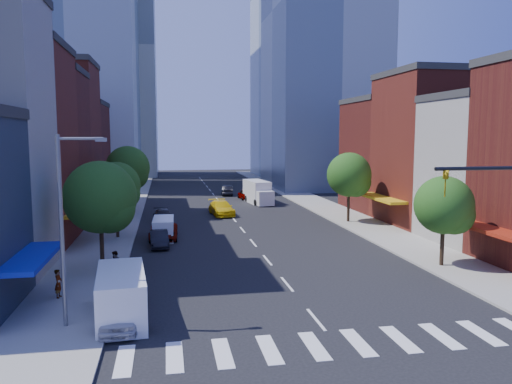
# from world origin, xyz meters

# --- Properties ---
(ground) EXTENTS (220.00, 220.00, 0.00)m
(ground) POSITION_xyz_m (0.00, 0.00, 0.00)
(ground) COLOR black
(ground) RESTS_ON ground
(sidewalk_left) EXTENTS (5.00, 120.00, 0.15)m
(sidewalk_left) POSITION_xyz_m (-12.50, 40.00, 0.07)
(sidewalk_left) COLOR gray
(sidewalk_left) RESTS_ON ground
(sidewalk_right) EXTENTS (5.00, 120.00, 0.15)m
(sidewalk_right) POSITION_xyz_m (12.50, 40.00, 0.07)
(sidewalk_right) COLOR gray
(sidewalk_right) RESTS_ON ground
(crosswalk) EXTENTS (19.00, 3.00, 0.01)m
(crosswalk) POSITION_xyz_m (0.00, -3.00, 0.01)
(crosswalk) COLOR silver
(crosswalk) RESTS_ON ground
(bldg_left_3) EXTENTS (12.00, 8.00, 15.00)m
(bldg_left_3) POSITION_xyz_m (-21.00, 29.00, 7.50)
(bldg_left_3) COLOR #4D1513
(bldg_left_3) RESTS_ON ground
(bldg_left_4) EXTENTS (12.00, 9.00, 17.00)m
(bldg_left_4) POSITION_xyz_m (-21.00, 37.50, 8.50)
(bldg_left_4) COLOR maroon
(bldg_left_4) RESTS_ON ground
(bldg_left_5) EXTENTS (12.00, 10.00, 13.00)m
(bldg_left_5) POSITION_xyz_m (-21.00, 47.00, 6.50)
(bldg_left_5) COLOR #4D1513
(bldg_left_5) RESTS_ON ground
(bldg_right_1) EXTENTS (12.00, 8.00, 12.00)m
(bldg_right_1) POSITION_xyz_m (21.00, 15.00, 6.00)
(bldg_right_1) COLOR silver
(bldg_right_1) RESTS_ON ground
(bldg_right_2) EXTENTS (12.00, 10.00, 15.00)m
(bldg_right_2) POSITION_xyz_m (21.00, 24.00, 7.50)
(bldg_right_2) COLOR maroon
(bldg_right_2) RESTS_ON ground
(bldg_right_3) EXTENTS (12.00, 10.00, 13.00)m
(bldg_right_3) POSITION_xyz_m (21.00, 34.00, 6.50)
(bldg_right_3) COLOR #4D1513
(bldg_right_3) RESTS_ON ground
(tower_ne) EXTENTS (18.00, 20.00, 60.00)m
(tower_ne) POSITION_xyz_m (20.00, 62.00, 30.00)
(tower_ne) COLOR #9EA5AD
(tower_ne) RESTS_ON ground
(tower_far_w) EXTENTS (18.00, 18.00, 56.00)m
(tower_far_w) POSITION_xyz_m (-18.00, 95.00, 28.00)
(tower_far_w) COLOR #9EA5AD
(tower_far_w) RESTS_ON ground
(streetlight) EXTENTS (2.25, 0.25, 9.00)m
(streetlight) POSITION_xyz_m (-11.81, 1.00, 5.28)
(streetlight) COLOR slate
(streetlight) RESTS_ON sidewalk_left
(tree_left_near) EXTENTS (4.80, 4.80, 7.30)m
(tree_left_near) POSITION_xyz_m (-11.35, 10.92, 4.87)
(tree_left_near) COLOR black
(tree_left_near) RESTS_ON sidewalk_left
(tree_left_mid) EXTENTS (4.20, 4.20, 6.65)m
(tree_left_mid) POSITION_xyz_m (-11.35, 21.92, 4.53)
(tree_left_mid) COLOR black
(tree_left_mid) RESTS_ON sidewalk_left
(tree_left_far) EXTENTS (5.00, 5.00, 7.75)m
(tree_left_far) POSITION_xyz_m (-11.35, 35.92, 5.20)
(tree_left_far) COLOR black
(tree_left_far) RESTS_ON sidewalk_left
(tree_right_near) EXTENTS (4.00, 4.00, 6.20)m
(tree_right_near) POSITION_xyz_m (11.65, 7.92, 4.19)
(tree_right_near) COLOR black
(tree_right_near) RESTS_ON sidewalk_right
(tree_right_far) EXTENTS (4.60, 4.60, 7.20)m
(tree_right_far) POSITION_xyz_m (11.65, 25.92, 4.86)
(tree_right_far) COLOR black
(tree_right_far) RESTS_ON sidewalk_right
(parked_car_front) EXTENTS (1.87, 4.41, 1.49)m
(parked_car_front) POSITION_xyz_m (-9.50, 0.76, 0.74)
(parked_car_front) COLOR silver
(parked_car_front) RESTS_ON ground
(parked_car_second) EXTENTS (1.70, 4.15, 1.34)m
(parked_car_second) POSITION_xyz_m (-7.85, 17.96, 0.67)
(parked_car_second) COLOR black
(parked_car_second) RESTS_ON ground
(parked_car_third) EXTENTS (2.55, 5.23, 1.43)m
(parked_car_third) POSITION_xyz_m (-7.50, 20.96, 0.72)
(parked_car_third) COLOR #999999
(parked_car_third) RESTS_ON ground
(parked_car_rear) EXTENTS (2.26, 4.61, 1.29)m
(parked_car_rear) POSITION_xyz_m (-7.59, 29.98, 0.64)
(parked_car_rear) COLOR black
(parked_car_rear) RESTS_ON ground
(cargo_van_near) EXTENTS (2.76, 5.87, 2.42)m
(cargo_van_near) POSITION_xyz_m (-9.49, 1.71, 1.20)
(cargo_van_near) COLOR white
(cargo_van_near) RESTS_ON ground
(cargo_van_far) EXTENTS (1.90, 4.45, 1.88)m
(cargo_van_far) POSITION_xyz_m (-7.50, 20.95, 0.93)
(cargo_van_far) COLOR white
(cargo_van_far) RESTS_ON ground
(taxi) EXTENTS (2.85, 5.82, 1.63)m
(taxi) POSITION_xyz_m (-1.00, 33.38, 0.81)
(taxi) COLOR yellow
(taxi) RESTS_ON ground
(traffic_car_oncoming) EXTENTS (1.90, 4.60, 1.48)m
(traffic_car_oncoming) POSITION_xyz_m (1.95, 52.35, 0.74)
(traffic_car_oncoming) COLOR black
(traffic_car_oncoming) RESTS_ON ground
(traffic_car_far) EXTENTS (2.09, 4.52, 1.50)m
(traffic_car_far) POSITION_xyz_m (4.04, 47.02, 0.75)
(traffic_car_far) COLOR #999999
(traffic_car_far) RESTS_ON ground
(box_truck) EXTENTS (3.03, 7.68, 3.01)m
(box_truck) POSITION_xyz_m (4.96, 42.62, 1.42)
(box_truck) COLOR silver
(box_truck) RESTS_ON ground
(pedestrian_near) EXTENTS (0.46, 0.63, 1.59)m
(pedestrian_near) POSITION_xyz_m (-13.18, 5.40, 0.94)
(pedestrian_near) COLOR #999999
(pedestrian_near) RESTS_ON sidewalk_left
(pedestrian_far) EXTENTS (0.65, 0.82, 1.66)m
(pedestrian_far) POSITION_xyz_m (-10.50, 9.04, 0.98)
(pedestrian_far) COLOR #999999
(pedestrian_far) RESTS_ON sidewalk_left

